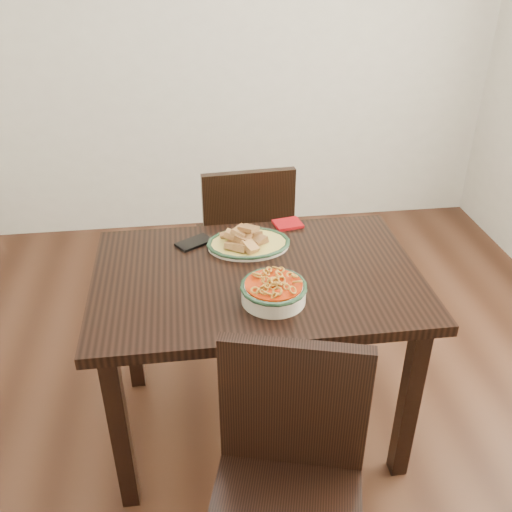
{
  "coord_description": "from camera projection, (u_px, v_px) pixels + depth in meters",
  "views": [
    {
      "loc": [
        -0.25,
        -1.82,
        1.85
      ],
      "look_at": [
        -0.02,
        -0.1,
        0.81
      ],
      "focal_mm": 40.0,
      "sensor_mm": 36.0,
      "label": 1
    }
  ],
  "objects": [
    {
      "name": "chair_far",
      "position": [
        245.0,
        238.0,
        2.78
      ],
      "size": [
        0.45,
        0.45,
        0.89
      ],
      "rotation": [
        0.0,
        0.0,
        3.21
      ],
      "color": "black",
      "rests_on": "ground"
    },
    {
      "name": "fish_plate",
      "position": [
        249.0,
        236.0,
        2.18
      ],
      "size": [
        0.31,
        0.25,
        0.11
      ],
      "color": "beige",
      "rests_on": "dining_table"
    },
    {
      "name": "dining_table",
      "position": [
        257.0,
        297.0,
        2.09
      ],
      "size": [
        1.17,
        0.78,
        0.75
      ],
      "color": "black",
      "rests_on": "ground"
    },
    {
      "name": "wall_back",
      "position": [
        218.0,
        25.0,
        3.35
      ],
      "size": [
        3.5,
        0.1,
        2.6
      ],
      "primitive_type": "cube",
      "color": "silver",
      "rests_on": "ground"
    },
    {
      "name": "floor",
      "position": [
        258.0,
        401.0,
        2.53
      ],
      "size": [
        3.5,
        3.5,
        0.0
      ],
      "primitive_type": "plane",
      "color": "#331B10",
      "rests_on": "ground"
    },
    {
      "name": "napkin",
      "position": [
        288.0,
        224.0,
        2.35
      ],
      "size": [
        0.13,
        0.11,
        0.01
      ],
      "primitive_type": "cube",
      "rotation": [
        0.0,
        0.0,
        0.19
      ],
      "color": "#9C0B0F",
      "rests_on": "dining_table"
    },
    {
      "name": "smartphone",
      "position": [
        194.0,
        243.0,
        2.22
      ],
      "size": [
        0.16,
        0.14,
        0.01
      ],
      "primitive_type": "cube",
      "rotation": [
        0.0,
        0.0,
        0.56
      ],
      "color": "black",
      "rests_on": "dining_table"
    },
    {
      "name": "chair_near",
      "position": [
        288.0,
        476.0,
        1.6
      ],
      "size": [
        0.52,
        0.52,
        0.89
      ],
      "rotation": [
        0.0,
        0.0,
        -0.27
      ],
      "color": "black",
      "rests_on": "ground"
    },
    {
      "name": "noodle_bowl",
      "position": [
        274.0,
        289.0,
        1.87
      ],
      "size": [
        0.22,
        0.22,
        0.08
      ],
      "color": "beige",
      "rests_on": "dining_table"
    }
  ]
}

